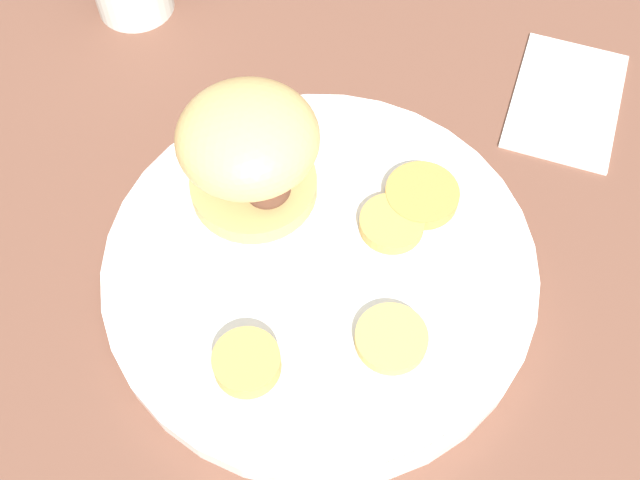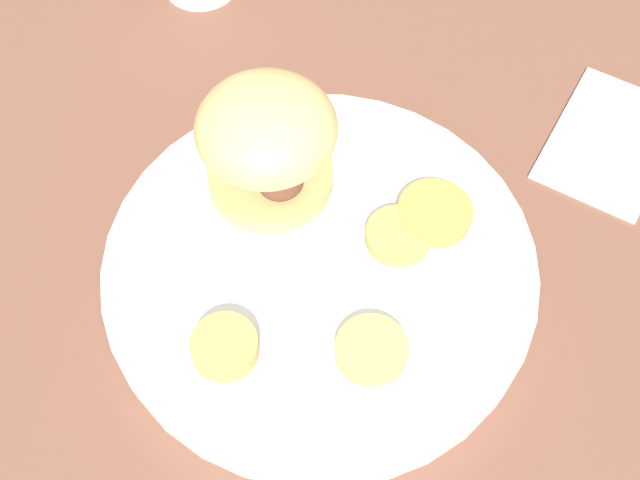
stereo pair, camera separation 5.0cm
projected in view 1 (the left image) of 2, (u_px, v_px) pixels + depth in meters
The scene contains 8 objects.
ground_plane at pixel (320, 273), 0.55m from camera, with size 4.00×4.00×0.00m, color brown.
dinner_plate at pixel (320, 265), 0.53m from camera, with size 0.31×0.31×0.02m.
sandwich at pixel (247, 149), 0.52m from camera, with size 0.11×0.10×0.09m.
potato_round_0 at pixel (247, 362), 0.48m from camera, with size 0.04×0.04×0.02m, color tan.
potato_round_1 at pixel (394, 227), 0.53m from camera, with size 0.05×0.05×0.01m, color tan.
potato_round_2 at pixel (391, 338), 0.49m from camera, with size 0.05×0.05×0.01m, color tan.
potato_round_3 at pixel (422, 195), 0.55m from camera, with size 0.05×0.05×0.01m, color #BC8942.
napkin at pixel (567, 99), 0.63m from camera, with size 0.13×0.09×0.01m, color white.
Camera 1 is at (-0.23, 0.12, 0.48)m, focal length 42.00 mm.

